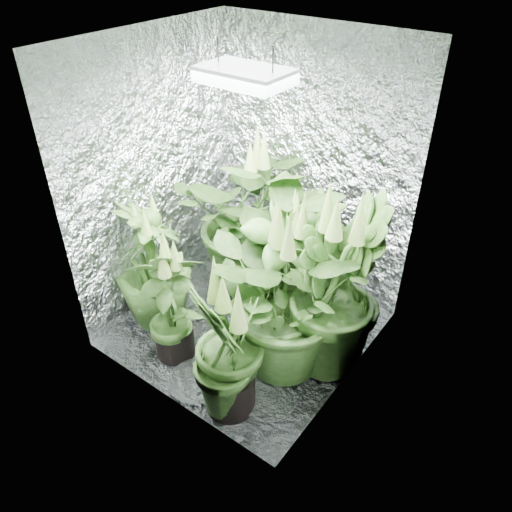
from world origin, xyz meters
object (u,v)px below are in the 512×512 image
object	(u,v)px
plant_f	(170,303)
plant_h	(308,265)
grow_lamp	(245,76)
plant_c	(338,290)
plant_d	(153,266)
plant_a	(254,219)
plant_b	(283,277)
circulation_fan	(341,319)
plant_g	(228,352)
plant_e	(278,295)

from	to	relation	value
plant_f	plant_h	world-z (taller)	plant_h
grow_lamp	plant_f	xyz separation A→B (m)	(-0.26, -0.49, -1.37)
plant_c	plant_d	distance (m)	1.32
plant_a	plant_c	size ratio (longest dim) A/B	1.06
plant_b	plant_d	distance (m)	0.93
grow_lamp	plant_f	distance (m)	1.48
grow_lamp	circulation_fan	distance (m)	1.79
plant_f	plant_h	xyz separation A→B (m)	(0.54, 0.82, 0.06)
plant_c	plant_h	xyz separation A→B (m)	(-0.36, 0.24, -0.11)
plant_a	plant_f	size ratio (longest dim) A/B	1.41
plant_c	plant_a	bearing A→B (deg)	158.17
grow_lamp	circulation_fan	size ratio (longest dim) A/B	1.26
plant_d	plant_g	xyz separation A→B (m)	(0.94, -0.31, -0.02)
plant_a	plant_b	bearing A→B (deg)	-35.54
plant_g	plant_b	bearing A→B (deg)	97.86
plant_d	plant_a	bearing A→B (deg)	66.57
plant_a	circulation_fan	distance (m)	0.98
grow_lamp	plant_d	distance (m)	1.50
plant_c	plant_f	bearing A→B (deg)	-147.14
plant_c	plant_h	world-z (taller)	plant_c
plant_b	circulation_fan	size ratio (longest dim) A/B	2.92
plant_e	plant_g	distance (m)	0.48
grow_lamp	plant_c	bearing A→B (deg)	7.84
plant_e	circulation_fan	xyz separation A→B (m)	(0.23, 0.48, -0.43)
plant_a	plant_c	distance (m)	1.00
circulation_fan	plant_a	bearing A→B (deg)	171.43
plant_c	plant_b	bearing A→B (deg)	179.99
plant_d	plant_e	world-z (taller)	plant_e
plant_a	plant_h	bearing A→B (deg)	-12.65
grow_lamp	plant_b	world-z (taller)	grow_lamp
plant_a	plant_e	world-z (taller)	plant_a
plant_b	plant_h	world-z (taller)	plant_b
plant_b	plant_f	distance (m)	0.76
plant_a	plant_b	distance (m)	0.64
plant_b	plant_g	xyz separation A→B (m)	(0.10, -0.70, -0.07)
plant_e	plant_f	size ratio (longest dim) A/B	1.27
grow_lamp	plant_h	world-z (taller)	grow_lamp
plant_d	plant_f	xyz separation A→B (m)	(0.36, -0.19, -0.03)
plant_c	plant_d	size ratio (longest dim) A/B	1.27
plant_c	circulation_fan	xyz separation A→B (m)	(-0.06, 0.24, -0.45)
plant_b	grow_lamp	bearing A→B (deg)	-159.37
plant_e	circulation_fan	bearing A→B (deg)	64.38
plant_c	plant_g	xyz separation A→B (m)	(-0.31, -0.70, -0.15)
plant_g	circulation_fan	size ratio (longest dim) A/B	2.63
plant_a	plant_c	xyz separation A→B (m)	(0.92, -0.37, -0.01)
plant_a	grow_lamp	bearing A→B (deg)	-58.19
plant_a	circulation_fan	size ratio (longest dim) A/B	3.52
plant_a	plant_b	xyz separation A→B (m)	(0.52, -0.37, -0.09)
plant_d	plant_e	distance (m)	0.98
plant_c	circulation_fan	bearing A→B (deg)	104.19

